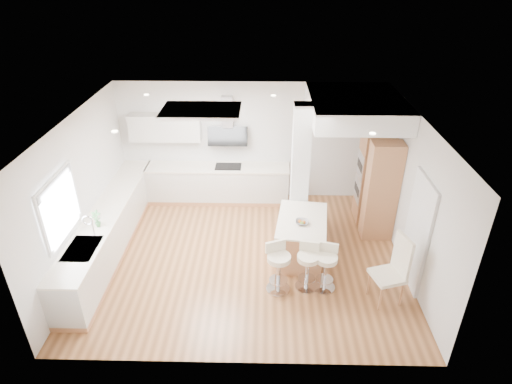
{
  "coord_description": "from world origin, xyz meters",
  "views": [
    {
      "loc": [
        0.34,
        -6.72,
        5.19
      ],
      "look_at": [
        0.18,
        0.4,
        1.24
      ],
      "focal_mm": 30.0,
      "sensor_mm": 36.0,
      "label": 1
    }
  ],
  "objects_px": {
    "peninsula": "(301,238)",
    "bar_stool_c": "(326,265)",
    "bar_stool_a": "(278,265)",
    "dining_chair": "(395,267)",
    "bar_stool_b": "(308,264)"
  },
  "relations": [
    {
      "from": "peninsula",
      "to": "bar_stool_b",
      "type": "distance_m",
      "value": 0.91
    },
    {
      "from": "peninsula",
      "to": "dining_chair",
      "type": "bearing_deg",
      "value": -31.6
    },
    {
      "from": "bar_stool_b",
      "to": "dining_chair",
      "type": "bearing_deg",
      "value": -0.2
    },
    {
      "from": "bar_stool_b",
      "to": "dining_chair",
      "type": "xyz_separation_m",
      "value": [
        1.4,
        -0.26,
        0.18
      ]
    },
    {
      "from": "bar_stool_c",
      "to": "bar_stool_a",
      "type": "bearing_deg",
      "value": -161.71
    },
    {
      "from": "bar_stool_a",
      "to": "bar_stool_c",
      "type": "xyz_separation_m",
      "value": [
        0.83,
        0.06,
        -0.04
      ]
    },
    {
      "from": "bar_stool_b",
      "to": "dining_chair",
      "type": "height_order",
      "value": "dining_chair"
    },
    {
      "from": "peninsula",
      "to": "bar_stool_b",
      "type": "height_order",
      "value": "peninsula"
    },
    {
      "from": "peninsula",
      "to": "dining_chair",
      "type": "xyz_separation_m",
      "value": [
        1.45,
        -1.17,
        0.25
      ]
    },
    {
      "from": "peninsula",
      "to": "bar_stool_c",
      "type": "xyz_separation_m",
      "value": [
        0.36,
        -0.92,
        0.07
      ]
    },
    {
      "from": "bar_stool_b",
      "to": "bar_stool_c",
      "type": "bearing_deg",
      "value": 7.97
    },
    {
      "from": "bar_stool_a",
      "to": "dining_chair",
      "type": "xyz_separation_m",
      "value": [
        1.91,
        -0.19,
        0.14
      ]
    },
    {
      "from": "bar_stool_a",
      "to": "peninsula",
      "type": "bearing_deg",
      "value": 42.33
    },
    {
      "from": "peninsula",
      "to": "bar_stool_c",
      "type": "bearing_deg",
      "value": -61.09
    },
    {
      "from": "bar_stool_b",
      "to": "bar_stool_c",
      "type": "height_order",
      "value": "bar_stool_b"
    }
  ]
}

